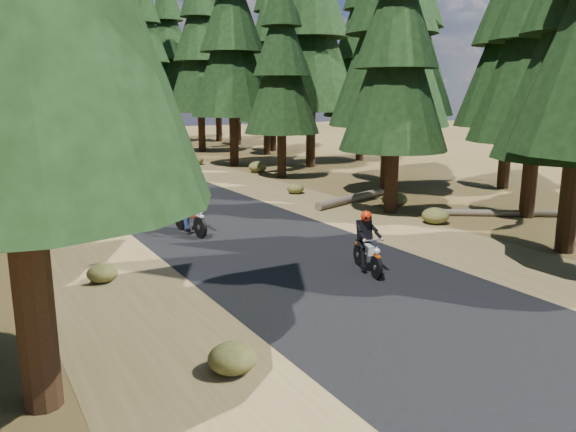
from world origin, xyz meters
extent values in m
plane|color=#4D3C1B|center=(0.00, 0.00, 0.00)|extent=(120.00, 120.00, 0.00)
cube|color=black|center=(0.00, 5.00, 0.01)|extent=(6.00, 100.00, 0.01)
cube|color=brown|center=(-4.60, 5.00, 0.00)|extent=(3.20, 100.00, 0.01)
cube|color=brown|center=(4.60, 5.00, 0.00)|extent=(3.20, 100.00, 0.01)
cylinder|color=black|center=(-6.62, -3.09, 2.85)|extent=(0.53, 0.53, 5.71)
cylinder|color=black|center=(6.77, -1.94, 2.55)|extent=(0.50, 0.50, 5.11)
cylinder|color=black|center=(9.67, 1.47, 2.65)|extent=(0.51, 0.51, 5.29)
cone|color=black|center=(9.67, 1.47, 5.96)|extent=(4.50, 4.50, 6.62)
cylinder|color=black|center=(6.06, 4.48, 2.26)|extent=(0.48, 0.48, 4.52)
cone|color=black|center=(6.06, 4.48, 5.08)|extent=(3.84, 3.84, 5.65)
cone|color=black|center=(6.06, 4.48, 7.12)|extent=(2.94, 2.94, 4.07)
cylinder|color=black|center=(8.28, 7.39, 2.92)|extent=(0.53, 0.53, 5.84)
cone|color=black|center=(8.28, 7.39, 6.57)|extent=(4.96, 4.96, 7.30)
cylinder|color=black|center=(11.21, 10.34, 3.22)|extent=(0.56, 0.56, 6.43)
cone|color=black|center=(11.21, 10.34, 7.24)|extent=(5.47, 5.47, 8.04)
cylinder|color=black|center=(6.98, 14.07, 2.25)|extent=(0.48, 0.48, 4.51)
cone|color=black|center=(6.98, 14.07, 5.07)|extent=(3.83, 3.83, 5.64)
cone|color=black|center=(6.98, 14.07, 7.10)|extent=(2.93, 2.93, 4.06)
cylinder|color=black|center=(10.48, 16.81, 3.24)|extent=(0.56, 0.56, 6.47)
cone|color=black|center=(10.48, 16.81, 7.28)|extent=(5.50, 5.50, 8.09)
cylinder|color=black|center=(6.93, 19.74, 2.91)|extent=(0.53, 0.53, 5.83)
cone|color=black|center=(6.93, 19.74, 6.56)|extent=(4.95, 4.95, 7.29)
cone|color=black|center=(6.93, 19.74, 9.18)|extent=(3.79, 3.79, 5.25)
cylinder|color=black|center=(11.52, 24.15, 2.31)|extent=(0.48, 0.48, 4.61)
cone|color=black|center=(11.52, 24.15, 5.19)|extent=(3.92, 3.92, 5.77)
cone|color=black|center=(11.52, 24.15, 7.27)|extent=(3.00, 3.00, 4.15)
cone|color=black|center=(11.52, 24.15, 9.34)|extent=(2.08, 2.08, 3.46)
cylinder|color=black|center=(8.34, 28.41, 2.88)|extent=(0.53, 0.53, 5.76)
cone|color=black|center=(8.34, 28.41, 6.48)|extent=(4.90, 4.90, 7.21)
cone|color=black|center=(8.34, 28.41, 9.08)|extent=(3.75, 3.75, 5.19)
cylinder|color=black|center=(13.03, 32.09, 2.83)|extent=(0.53, 0.53, 5.66)
cone|color=black|center=(13.03, 32.09, 6.37)|extent=(4.81, 4.81, 7.07)
cone|color=black|center=(13.03, 32.09, 8.91)|extent=(3.68, 3.68, 5.09)
cone|color=black|center=(13.03, 32.09, 11.46)|extent=(2.55, 2.55, 4.24)
cylinder|color=black|center=(14.00, 6.00, 2.80)|extent=(0.52, 0.52, 5.60)
cone|color=black|center=(14.00, 6.00, 6.30)|extent=(4.76, 4.76, 7.00)
cylinder|color=black|center=(13.00, 26.00, 3.00)|extent=(0.54, 0.54, 6.00)
cone|color=black|center=(13.00, 26.00, 6.75)|extent=(5.10, 5.10, 7.50)
cone|color=black|center=(13.00, 26.00, 9.45)|extent=(3.90, 3.90, 5.40)
cylinder|color=black|center=(15.00, 18.00, 2.80)|extent=(0.52, 0.52, 5.60)
cone|color=black|center=(15.00, 18.00, 6.30)|extent=(4.76, 4.76, 7.00)
cone|color=black|center=(15.00, 18.00, 8.82)|extent=(3.64, 3.64, 5.04)
cylinder|color=black|center=(7.00, 37.00, 3.00)|extent=(0.54, 0.54, 6.00)
cone|color=black|center=(7.00, 37.00, 6.75)|extent=(5.10, 5.10, 7.50)
cone|color=black|center=(7.00, 37.00, 9.45)|extent=(3.90, 3.90, 5.40)
cylinder|color=black|center=(10.00, 40.00, 3.20)|extent=(0.56, 0.56, 6.40)
cone|color=black|center=(10.00, 40.00, 7.20)|extent=(5.44, 5.44, 8.00)
cone|color=black|center=(10.00, 40.00, 10.08)|extent=(4.16, 4.16, 5.76)
cylinder|color=black|center=(4.00, 43.00, 3.20)|extent=(0.56, 0.56, 6.40)
cone|color=black|center=(4.00, 43.00, 7.20)|extent=(5.44, 5.44, 8.00)
cone|color=black|center=(4.00, 43.00, 10.08)|extent=(4.16, 4.16, 5.76)
cylinder|color=black|center=(0.00, 46.00, 3.40)|extent=(0.57, 0.57, 6.80)
cone|color=black|center=(0.00, 46.00, 7.65)|extent=(5.78, 5.78, 8.50)
cone|color=black|center=(0.00, 46.00, 10.71)|extent=(4.42, 4.42, 6.12)
cylinder|color=black|center=(13.00, 36.00, 3.00)|extent=(0.54, 0.54, 6.00)
cone|color=black|center=(13.00, 36.00, 6.75)|extent=(5.10, 5.10, 7.50)
cone|color=black|center=(13.00, 36.00, 9.45)|extent=(3.90, 3.90, 5.40)
cylinder|color=#4C4233|center=(6.20, 6.77, 0.16)|extent=(4.68, 1.84, 0.32)
cylinder|color=#4C4233|center=(8.92, 2.01, 0.12)|extent=(3.62, 2.50, 0.24)
ellipsoid|color=#474C1E|center=(5.08, 9.55, 0.22)|extent=(0.74, 0.74, 0.44)
ellipsoid|color=#474C1E|center=(6.72, 16.28, 0.30)|extent=(1.01, 1.01, 0.60)
ellipsoid|color=#474C1E|center=(-5.66, 8.10, 0.23)|extent=(0.77, 0.77, 0.46)
ellipsoid|color=#474C1E|center=(5.05, 21.13, 0.25)|extent=(0.85, 0.85, 0.51)
ellipsoid|color=#474C1E|center=(6.88, 5.21, 0.29)|extent=(0.98, 0.98, 0.59)
ellipsoid|color=#474C1E|center=(-4.66, 13.68, 0.27)|extent=(0.89, 0.89, 0.53)
ellipsoid|color=#474C1E|center=(-4.74, 1.87, 0.21)|extent=(0.70, 0.70, 0.42)
ellipsoid|color=#474C1E|center=(6.16, 2.33, 0.27)|extent=(0.90, 0.90, 0.54)
ellipsoid|color=#474C1E|center=(-3.95, -3.54, 0.23)|extent=(0.77, 0.77, 0.46)
cube|color=black|center=(0.97, -0.64, 1.01)|extent=(0.38, 0.29, 0.48)
sphere|color=red|center=(0.97, -0.64, 1.36)|extent=(0.33, 0.33, 0.27)
cube|color=black|center=(-1.38, 5.12, 1.23)|extent=(0.43, 0.29, 0.59)
sphere|color=black|center=(-1.38, 5.12, 1.66)|extent=(0.36, 0.36, 0.33)
camera|label=1|loc=(-7.25, -10.91, 4.26)|focal=35.00mm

